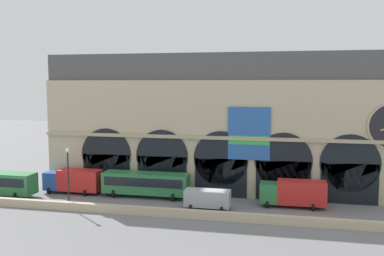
# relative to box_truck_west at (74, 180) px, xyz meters

# --- Properties ---
(ground_plane) EXTENTS (200.00, 200.00, 0.00)m
(ground_plane) POSITION_rel_box_truck_west_xyz_m (19.07, -2.81, -1.70)
(ground_plane) COLOR slate
(quay_parapet_wall) EXTENTS (90.00, 0.70, 0.93)m
(quay_parapet_wall) POSITION_rel_box_truck_west_xyz_m (19.07, -7.07, -1.24)
(quay_parapet_wall) COLOR #BCAD8C
(quay_parapet_wall) RESTS_ON ground
(station_building) EXTENTS (47.65, 6.40, 18.16)m
(station_building) POSITION_rel_box_truck_west_xyz_m (19.11, 5.18, 7.16)
(station_building) COLOR #BCAD8C
(station_building) RESTS_ON ground
(box_truck_west) EXTENTS (7.50, 2.91, 3.12)m
(box_truck_west) POSITION_rel_box_truck_west_xyz_m (0.00, 0.00, 0.00)
(box_truck_west) COLOR #28479E
(box_truck_west) RESTS_ON ground
(bus_midwest) EXTENTS (11.00, 3.25, 3.10)m
(bus_midwest) POSITION_rel_box_truck_west_xyz_m (9.86, 0.07, 0.08)
(bus_midwest) COLOR #2D7A42
(bus_midwest) RESTS_ON ground
(van_center) EXTENTS (5.20, 2.48, 2.20)m
(van_center) POSITION_rel_box_truck_west_xyz_m (18.36, -3.34, -0.45)
(van_center) COLOR #ADB2B7
(van_center) RESTS_ON ground
(box_truck_mideast) EXTENTS (7.50, 2.91, 3.12)m
(box_truck_mideast) POSITION_rel_box_truck_west_xyz_m (27.99, -0.47, 0.00)
(box_truck_mideast) COLOR #2D7A42
(box_truck_mideast) RESTS_ON ground
(street_lamp_quayside) EXTENTS (0.44, 0.44, 6.90)m
(street_lamp_quayside) POSITION_rel_box_truck_west_xyz_m (2.67, -6.27, 2.71)
(street_lamp_quayside) COLOR black
(street_lamp_quayside) RESTS_ON ground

